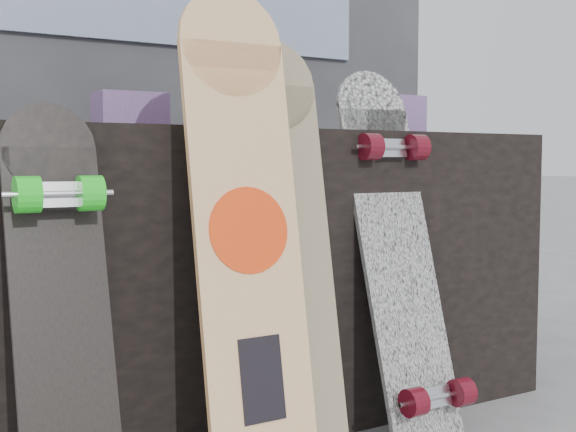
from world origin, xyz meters
TOP-DOWN VIEW (x-y plane):
  - vendor_table at (0.00, 0.50)m, footprint 1.60×0.60m
  - booth at (0.00, 1.35)m, footprint 2.40×0.22m
  - merch_box_purple at (-0.38, 0.56)m, footprint 0.18×0.12m
  - merch_box_small at (0.44, 0.47)m, footprint 0.14×0.14m
  - merch_box_flat at (-0.04, 0.53)m, footprint 0.22×0.10m
  - longboard_geisha at (-0.28, 0.07)m, footprint 0.25×0.22m
  - longboard_celtic at (-0.15, 0.12)m, footprint 0.22×0.21m
  - longboard_cascadia at (0.20, 0.15)m, footprint 0.22×0.35m
  - skateboard_dark at (-0.68, 0.08)m, footprint 0.19×0.29m

SIDE VIEW (x-z plane):
  - vendor_table at x=0.00m, z-range 0.00..0.80m
  - skateboard_dark at x=-0.68m, z-range 0.01..0.85m
  - longboard_cascadia at x=0.20m, z-range 0.01..0.98m
  - longboard_celtic at x=-0.15m, z-range 0.03..1.04m
  - longboard_geisha at x=-0.28m, z-range 0.03..1.14m
  - merch_box_flat at x=-0.04m, z-range 0.80..0.86m
  - merch_box_purple at x=-0.38m, z-range 0.80..0.90m
  - merch_box_small at x=0.44m, z-range 0.80..0.92m
  - booth at x=0.00m, z-range 0.00..2.20m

